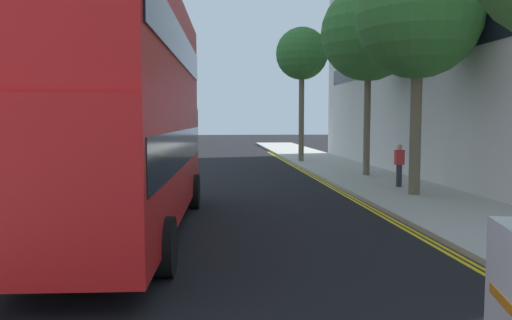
# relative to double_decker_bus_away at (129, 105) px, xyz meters

# --- Properties ---
(sidewalk_right) EXTENTS (4.00, 80.00, 0.14)m
(sidewalk_right) POSITION_rel_double_decker_bus_away_xyz_m (8.90, 4.13, -2.96)
(sidewalk_right) COLOR #ADA89E
(sidewalk_right) RESTS_ON ground
(sidewalk_left) EXTENTS (4.00, 80.00, 0.14)m
(sidewalk_left) POSITION_rel_double_decker_bus_away_xyz_m (-4.10, 4.13, -2.96)
(sidewalk_left) COLOR #ADA89E
(sidewalk_left) RESTS_ON ground
(kerb_line_outer) EXTENTS (0.10, 56.00, 0.01)m
(kerb_line_outer) POSITION_rel_double_decker_bus_away_xyz_m (6.80, 2.13, -3.03)
(kerb_line_outer) COLOR yellow
(kerb_line_outer) RESTS_ON ground
(kerb_line_inner) EXTENTS (0.10, 56.00, 0.01)m
(kerb_line_inner) POSITION_rel_double_decker_bus_away_xyz_m (6.64, 2.13, -3.03)
(kerb_line_inner) COLOR yellow
(kerb_line_inner) RESTS_ON ground
(double_decker_bus_away) EXTENTS (3.11, 10.89, 5.64)m
(double_decker_bus_away) POSITION_rel_double_decker_bus_away_xyz_m (0.00, 0.00, 0.00)
(double_decker_bus_away) COLOR red
(double_decker_bus_away) RESTS_ON ground
(pedestrian_far) EXTENTS (0.34, 0.22, 1.62)m
(pedestrian_far) POSITION_rel_double_decker_bus_away_xyz_m (9.05, 6.55, -2.04)
(pedestrian_far) COLOR #2D2D38
(pedestrian_far) RESTS_ON sidewalk_right
(street_tree_near) EXTENTS (4.20, 4.20, 8.14)m
(street_tree_near) POSITION_rel_double_decker_bus_away_xyz_m (8.85, 4.63, 3.12)
(street_tree_near) COLOR #6B6047
(street_tree_near) RESTS_ON sidewalk_right
(street_tree_mid) EXTENTS (3.18, 3.18, 8.18)m
(street_tree_mid) POSITION_rel_double_decker_bus_away_xyz_m (7.47, 18.75, 3.63)
(street_tree_mid) COLOR #6B6047
(street_tree_mid) RESTS_ON sidewalk_right
(street_tree_distant) EXTENTS (4.33, 4.33, 8.64)m
(street_tree_distant) POSITION_rel_double_decker_bus_away_xyz_m (9.07, 10.70, 3.56)
(street_tree_distant) COLOR #6B6047
(street_tree_distant) RESTS_ON sidewalk_right
(townhouse_terrace_right) EXTENTS (10.08, 28.00, 14.97)m
(townhouse_terrace_right) POSITION_rel_double_decker_bus_away_xyz_m (15.89, 12.12, 4.46)
(townhouse_terrace_right) COLOR silver
(townhouse_terrace_right) RESTS_ON ground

